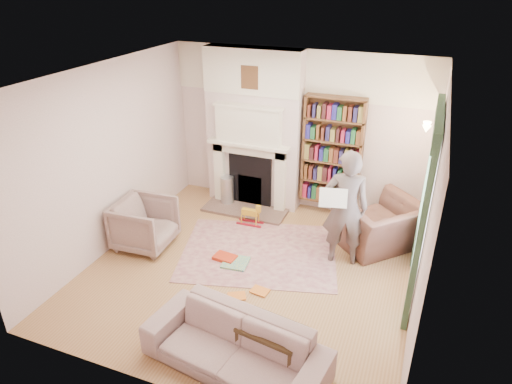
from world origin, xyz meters
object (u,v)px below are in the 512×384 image
at_px(armchair_left, 145,224).
at_px(sofa, 235,347).
at_px(armchair_reading, 379,225).
at_px(coffee_table, 271,344).
at_px(man_reading, 346,208).
at_px(paraffin_heater, 227,191).
at_px(rocking_horse, 250,214).
at_px(bookcase, 332,151).

distance_m(armchair_left, sofa, 2.89).
bearing_deg(armchair_reading, coffee_table, 28.44).
relative_size(armchair_reading, man_reading, 0.67).
height_order(paraffin_heater, rocking_horse, paraffin_heater).
distance_m(coffee_table, rocking_horse, 3.01).
height_order(armchair_left, paraffin_heater, armchair_left).
bearing_deg(armchair_reading, rocking_horse, -43.06).
bearing_deg(man_reading, bookcase, -82.04).
xyz_separation_m(coffee_table, rocking_horse, (-1.34, 2.69, -0.03)).
xyz_separation_m(bookcase, sofa, (-0.12, -3.85, -0.88)).
bearing_deg(sofa, rocking_horse, 118.03).
height_order(sofa, paraffin_heater, sofa).
height_order(bookcase, sofa, bookcase).
bearing_deg(sofa, bookcase, 97.16).
height_order(armchair_left, rocking_horse, armchair_left).
xyz_separation_m(armchair_left, sofa, (2.30, -1.75, -0.09)).
height_order(sofa, coffee_table, sofa).
xyz_separation_m(bookcase, armchair_left, (-2.42, -2.10, -0.79)).
bearing_deg(man_reading, coffee_table, 68.70).
xyz_separation_m(armchair_reading, man_reading, (-0.45, -0.60, 0.50)).
bearing_deg(paraffin_heater, armchair_reading, -8.90).
distance_m(armchair_reading, sofa, 3.25).
bearing_deg(rocking_horse, man_reading, -18.17).
xyz_separation_m(bookcase, man_reading, (0.53, -1.39, -0.29)).
bearing_deg(armchair_left, armchair_reading, -72.23).
relative_size(coffee_table, paraffin_heater, 1.27).
bearing_deg(coffee_table, paraffin_heater, 130.81).
xyz_separation_m(bookcase, paraffin_heater, (-1.81, -0.35, -0.90)).
bearing_deg(armchair_left, rocking_horse, -50.25).
distance_m(armchair_left, coffee_table, 3.02).
distance_m(sofa, man_reading, 2.61).
bearing_deg(armchair_reading, bookcase, -85.02).
xyz_separation_m(armchair_left, paraffin_heater, (0.61, 1.74, -0.11)).
xyz_separation_m(bookcase, rocking_horse, (-1.14, -0.91, -0.98)).
bearing_deg(rocking_horse, paraffin_heater, 138.80).
relative_size(armchair_left, sofa, 0.42).
relative_size(bookcase, coffee_table, 2.64).
relative_size(armchair_left, coffee_table, 1.21).
relative_size(armchair_reading, armchair_left, 1.39).
height_order(armchair_reading, man_reading, man_reading).
distance_m(bookcase, man_reading, 1.52).
xyz_separation_m(sofa, man_reading, (0.65, 2.45, 0.59)).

